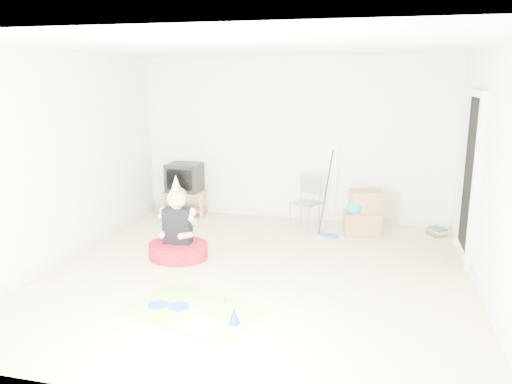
% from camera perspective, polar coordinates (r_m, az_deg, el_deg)
% --- Properties ---
extents(ground, '(5.00, 5.00, 0.00)m').
position_cam_1_polar(ground, '(6.02, 0.00, -9.27)').
color(ground, beige).
rests_on(ground, ground).
extents(doorway_recess, '(0.02, 0.90, 2.05)m').
position_cam_1_polar(doorway_recess, '(6.82, 23.31, 1.32)').
color(doorway_recess, black).
rests_on(doorway_recess, ground).
extents(tv_stand, '(0.73, 0.51, 0.42)m').
position_cam_1_polar(tv_stand, '(8.43, -8.09, -1.01)').
color(tv_stand, '#9D6A47').
rests_on(tv_stand, ground).
extents(crt_tv, '(0.55, 0.46, 0.46)m').
position_cam_1_polar(crt_tv, '(8.35, -8.18, 1.67)').
color(crt_tv, black).
rests_on(crt_tv, tv_stand).
extents(folding_chair, '(0.48, 0.47, 0.82)m').
position_cam_1_polar(folding_chair, '(7.67, 5.60, -1.23)').
color(folding_chair, gray).
rests_on(folding_chair, ground).
extents(cardboard_boxes, '(0.60, 0.52, 0.65)m').
position_cam_1_polar(cardboard_boxes, '(7.53, 12.12, -2.41)').
color(cardboard_boxes, '#987749').
rests_on(cardboard_boxes, ground).
extents(floor_mop, '(0.32, 0.39, 1.23)m').
position_cam_1_polar(floor_mop, '(7.34, 8.27, -3.10)').
color(floor_mop, '#2458B5').
rests_on(floor_mop, ground).
extents(book_pile, '(0.30, 0.33, 0.12)m').
position_cam_1_polar(book_pile, '(7.85, 19.98, -4.25)').
color(book_pile, '#226744').
rests_on(book_pile, ground).
extents(seated_woman, '(0.81, 0.81, 1.09)m').
position_cam_1_polar(seated_woman, '(6.49, -8.90, -5.51)').
color(seated_woman, '#A40F1F').
rests_on(seated_woman, ground).
extents(party_mat, '(1.53, 1.31, 0.01)m').
position_cam_1_polar(party_mat, '(5.17, -7.15, -13.30)').
color(party_mat, '#FF35A5').
rests_on(party_mat, ground).
extents(birthday_cake, '(0.31, 0.26, 0.14)m').
position_cam_1_polar(birthday_cake, '(4.78, -6.53, -15.09)').
color(birthday_cake, white).
rests_on(birthday_cake, party_mat).
extents(blue_plate_near, '(0.23, 0.23, 0.01)m').
position_cam_1_polar(blue_plate_near, '(5.25, -8.85, -12.80)').
color(blue_plate_near, blue).
rests_on(blue_plate_near, party_mat).
extents(blue_plate_far, '(0.28, 0.28, 0.01)m').
position_cam_1_polar(blue_plate_far, '(5.32, -11.12, -12.53)').
color(blue_plate_far, blue).
rests_on(blue_plate_far, party_mat).
extents(orange_cup_near, '(0.10, 0.10, 0.08)m').
position_cam_1_polar(orange_cup_near, '(5.26, -3.88, -12.22)').
color(orange_cup_near, orange).
rests_on(orange_cup_near, party_mat).
extents(orange_cup_far, '(0.10, 0.10, 0.09)m').
position_cam_1_polar(orange_cup_far, '(4.98, -10.65, -13.90)').
color(orange_cup_far, orange).
rests_on(orange_cup_far, party_mat).
extents(blue_party_hat, '(0.15, 0.15, 0.16)m').
position_cam_1_polar(blue_party_hat, '(4.85, -2.52, -13.95)').
color(blue_party_hat, '#1B3DC0').
rests_on(blue_party_hat, party_mat).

